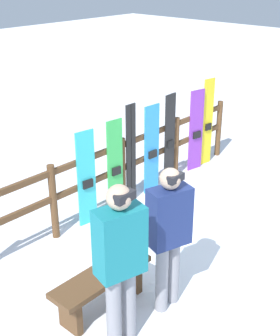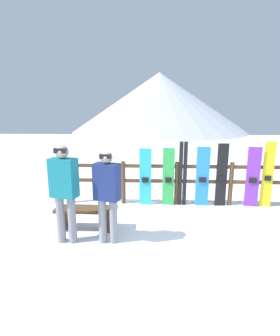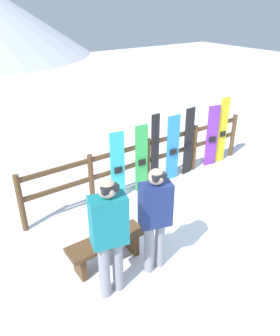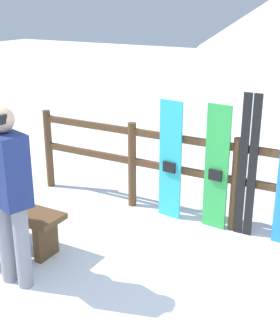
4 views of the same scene
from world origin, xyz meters
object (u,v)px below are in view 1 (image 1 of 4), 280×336
person_navy (169,230)px  snowboard_yellow (207,123)px  snowboard_purple (196,131)px  snowboard_black_stripe (170,140)px  bench (102,283)px  ski_pair_black (131,155)px  snowboard_blue (152,150)px  snowboard_cyan (87,179)px  snowboard_green (115,166)px  person_teal (120,257)px

person_navy → snowboard_yellow: size_ratio=1.04×
snowboard_purple → snowboard_black_stripe: bearing=180.0°
bench → ski_pair_black: 2.51m
snowboard_blue → snowboard_yellow: 1.53m
snowboard_blue → snowboard_black_stripe: size_ratio=0.95×
bench → snowboard_cyan: (1.10, 1.44, 0.37)m
snowboard_blue → snowboard_purple: 1.18m
bench → snowboard_green: snowboard_green is taller
snowboard_purple → snowboard_cyan: bearing=-180.0°
bench → person_navy: bearing=-43.5°
bench → snowboard_cyan: snowboard_cyan is taller
snowboard_cyan → snowboard_green: 0.56m
bench → snowboard_green: (1.66, 1.44, 0.38)m
snowboard_green → snowboard_black_stripe: size_ratio=0.93×
person_teal → snowboard_purple: size_ratio=1.20×
person_navy → snowboard_green: 2.26m
bench → snowboard_purple: 3.95m
person_teal → ski_pair_black: size_ratio=1.11×
snowboard_green → snowboard_purple: size_ratio=0.97×
ski_pair_black → snowboard_black_stripe: bearing=-0.2°
snowboard_blue → snowboard_black_stripe: bearing=0.0°
bench → snowboard_blue: snowboard_blue is taller
snowboard_yellow → ski_pair_black: bearing=179.9°
person_teal → ski_pair_black: bearing=41.3°
person_navy → snowboard_blue: 2.76m
person_navy → snowboard_black_stripe: (2.42, 1.93, -0.19)m
bench → snowboard_yellow: (4.00, 1.44, 0.46)m
bench → snowboard_black_stripe: 3.29m
snowboard_green → snowboard_yellow: bearing=0.0°
snowboard_cyan → snowboard_purple: 2.56m
snowboard_green → snowboard_blue: snowboard_blue is taller
snowboard_cyan → snowboard_black_stripe: bearing=0.0°
person_teal → snowboard_green: (1.88, 1.95, -0.30)m
person_navy → person_teal: bearing=-178.2°
person_teal → ski_pair_black: 2.97m
person_navy → snowboard_green: (1.15, 1.93, -0.25)m
snowboard_cyan → ski_pair_black: ski_pair_black is taller
snowboard_yellow → bench: bearing=-160.1°
person_navy → snowboard_cyan: (0.59, 1.93, -0.25)m
person_navy → snowboard_black_stripe: person_navy is taller
snowboard_blue → snowboard_black_stripe: 0.45m
bench → ski_pair_black: (2.00, 1.45, 0.46)m
person_teal → snowboard_blue: bearing=35.9°
snowboard_green → ski_pair_black: ski_pair_black is taller
person_navy → snowboard_blue: (1.97, 1.93, -0.23)m
snowboard_purple → snowboard_yellow: (0.34, 0.00, 0.07)m
person_teal → snowboard_cyan: (1.32, 1.95, -0.31)m
bench → snowboard_blue: (2.47, 1.44, 0.40)m
snowboard_purple → person_navy: bearing=-148.5°
bench → snowboard_green: 2.23m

